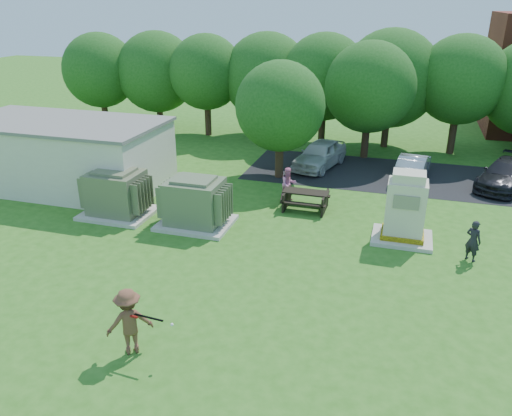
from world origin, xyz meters
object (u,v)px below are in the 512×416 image
(transformer_left, at_px, (117,194))
(car_dark, at_px, (506,174))
(person_at_picnic, at_px, (288,184))
(transformer_right, at_px, (195,203))
(person_by_generator, at_px, (473,241))
(car_white, at_px, (320,154))
(picnic_table, at_px, (306,198))
(car_silver_a, at_px, (413,166))
(batter, at_px, (129,322))
(generator_cabinet, at_px, (405,211))

(transformer_left, distance_m, car_dark, 18.97)
(car_dark, bearing_deg, person_at_picnic, -130.29)
(transformer_right, height_order, person_by_generator, transformer_right)
(car_white, relative_size, car_dark, 0.94)
(picnic_table, relative_size, car_silver_a, 0.51)
(person_by_generator, bearing_deg, transformer_right, 36.40)
(picnic_table, bearing_deg, car_silver_a, 52.17)
(car_silver_a, bearing_deg, picnic_table, 60.13)
(batter, bearing_deg, car_dark, -160.69)
(transformer_left, height_order, transformer_right, same)
(person_at_picnic, bearing_deg, car_white, 45.58)
(generator_cabinet, distance_m, picnic_table, 4.76)
(generator_cabinet, bearing_deg, person_by_generator, -22.44)
(car_silver_a, distance_m, car_dark, 4.48)
(batter, distance_m, car_white, 17.49)
(transformer_right, bearing_deg, transformer_left, 180.00)
(person_at_picnic, bearing_deg, transformer_left, 170.20)
(person_by_generator, height_order, car_white, person_by_generator)
(car_white, distance_m, car_dark, 9.55)
(car_white, height_order, car_dark, car_white)
(transformer_right, xyz_separation_m, batter, (1.62, -8.10, -0.02))
(person_at_picnic, xyz_separation_m, car_dark, (10.03, 4.98, -0.12))
(picnic_table, distance_m, person_at_picnic, 1.32)
(transformer_left, distance_m, person_at_picnic, 7.77)
(transformer_left, xyz_separation_m, car_dark, (16.81, 8.79, -0.28))
(transformer_left, xyz_separation_m, car_silver_a, (12.33, 8.87, -0.31))
(person_by_generator, relative_size, car_silver_a, 0.39)
(person_by_generator, bearing_deg, person_at_picnic, 10.15)
(transformer_right, relative_size, car_dark, 0.63)
(batter, relative_size, car_silver_a, 0.47)
(batter, bearing_deg, transformer_left, -93.15)
(transformer_right, bearing_deg, picnic_table, 36.36)
(picnic_table, relative_size, person_at_picnic, 1.25)
(generator_cabinet, distance_m, car_dark, 9.10)
(generator_cabinet, bearing_deg, car_dark, 58.48)
(transformer_left, height_order, car_dark, transformer_left)
(person_at_picnic, distance_m, car_dark, 11.20)
(transformer_right, height_order, car_white, transformer_right)
(transformer_left, bearing_deg, batter, -56.68)
(person_by_generator, xyz_separation_m, car_white, (-7.22, 9.24, -0.02))
(generator_cabinet, bearing_deg, transformer_right, -172.84)
(car_silver_a, relative_size, car_dark, 0.84)
(picnic_table, bearing_deg, person_at_picnic, 140.73)
(batter, height_order, person_at_picnic, batter)
(transformer_right, distance_m, car_silver_a, 12.38)
(person_by_generator, bearing_deg, transformer_left, 36.35)
(generator_cabinet, height_order, batter, generator_cabinet)
(batter, xyz_separation_m, person_at_picnic, (1.45, 11.91, -0.14))
(car_dark, bearing_deg, batter, -100.90)
(car_dark, bearing_deg, transformer_left, -129.06)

